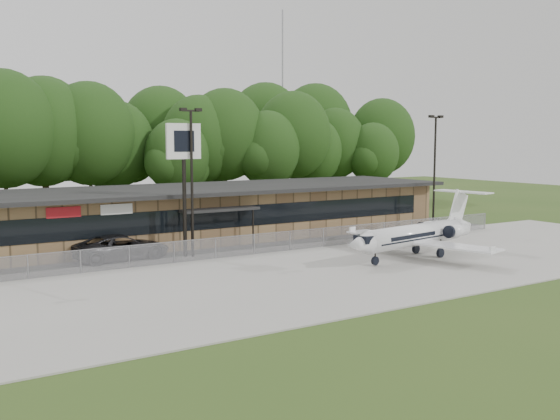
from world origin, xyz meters
TOP-DOWN VIEW (x-y plane):
  - ground at (0.00, 0.00)m, footprint 160.00×160.00m
  - apron at (0.00, 8.00)m, footprint 64.00×18.00m
  - parking_lot at (0.00, 19.50)m, footprint 50.00×9.00m
  - terminal at (-0.00, 23.94)m, footprint 41.00×11.65m
  - fence at (0.00, 15.00)m, footprint 46.00×0.04m
  - treeline at (0.00, 42.00)m, footprint 72.00×12.00m
  - radio_mast at (22.00, 48.00)m, footprint 0.20×0.20m
  - light_pole_mid at (-5.00, 16.50)m, footprint 1.55×0.30m
  - light_pole_right at (18.00, 16.50)m, footprint 1.55×0.30m
  - business_jet at (7.91, 8.04)m, footprint 13.30×11.91m
  - suv at (-9.47, 18.14)m, footprint 6.50×3.29m
  - pole_sign at (-5.44, 16.79)m, footprint 2.42×0.39m

SIDE VIEW (x-z plane):
  - ground at x=0.00m, z-range 0.00..0.00m
  - parking_lot at x=0.00m, z-range 0.00..0.06m
  - apron at x=0.00m, z-range 0.00..0.08m
  - fence at x=0.00m, z-range 0.02..1.54m
  - suv at x=-9.47m, z-range 0.00..1.76m
  - business_jet at x=7.91m, z-range -0.64..3.84m
  - terminal at x=0.00m, z-range 0.03..4.33m
  - light_pole_mid at x=-5.00m, z-range 0.86..11.09m
  - light_pole_right at x=18.00m, z-range 0.86..11.09m
  - pole_sign at x=-5.44m, z-range 2.44..11.65m
  - treeline at x=0.00m, z-range 0.00..15.00m
  - radio_mast at x=22.00m, z-range 0.00..25.00m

